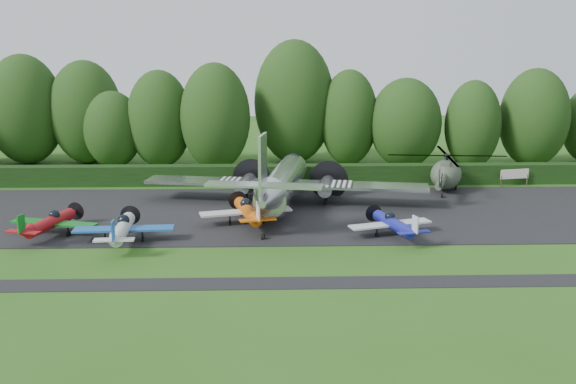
{
  "coord_description": "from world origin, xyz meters",
  "views": [
    {
      "loc": [
        2.52,
        -42.29,
        14.38
      ],
      "look_at": [
        3.9,
        7.25,
        2.5
      ],
      "focal_mm": 40.0,
      "sensor_mm": 36.0,
      "label": 1
    }
  ],
  "objects_px": {
    "transport_plane": "(283,183)",
    "light_plane_white": "(123,228)",
    "light_plane_red": "(50,222)",
    "light_plane_orange": "(248,211)",
    "light_plane_blue": "(393,224)",
    "sign_board": "(515,175)",
    "helicopter": "(446,172)"
  },
  "relations": [
    {
      "from": "transport_plane",
      "to": "helicopter",
      "type": "distance_m",
      "value": 16.87
    },
    {
      "from": "light_plane_white",
      "to": "sign_board",
      "type": "height_order",
      "value": "light_plane_white"
    },
    {
      "from": "sign_board",
      "to": "helicopter",
      "type": "bearing_deg",
      "value": -153.92
    },
    {
      "from": "light_plane_red",
      "to": "light_plane_white",
      "type": "distance_m",
      "value": 6.1
    },
    {
      "from": "light_plane_blue",
      "to": "transport_plane",
      "type": "bearing_deg",
      "value": 150.3
    },
    {
      "from": "light_plane_red",
      "to": "light_plane_blue",
      "type": "bearing_deg",
      "value": -17.34
    },
    {
      "from": "helicopter",
      "to": "sign_board",
      "type": "bearing_deg",
      "value": -5.22
    },
    {
      "from": "transport_plane",
      "to": "light_plane_white",
      "type": "bearing_deg",
      "value": -149.99
    },
    {
      "from": "transport_plane",
      "to": "light_plane_white",
      "type": "xyz_separation_m",
      "value": [
        -11.68,
        -9.73,
        -1.1
      ]
    },
    {
      "from": "light_plane_red",
      "to": "light_plane_orange",
      "type": "height_order",
      "value": "light_plane_orange"
    },
    {
      "from": "light_plane_red",
      "to": "light_plane_orange",
      "type": "xyz_separation_m",
      "value": [
        14.57,
        2.52,
        0.09
      ]
    },
    {
      "from": "light_plane_white",
      "to": "light_plane_orange",
      "type": "distance_m",
      "value": 9.86
    },
    {
      "from": "light_plane_white",
      "to": "sign_board",
      "type": "distance_m",
      "value": 39.12
    },
    {
      "from": "transport_plane",
      "to": "light_plane_red",
      "type": "relative_size",
      "value": 3.55
    },
    {
      "from": "light_plane_orange",
      "to": "sign_board",
      "type": "relative_size",
      "value": 2.51
    },
    {
      "from": "transport_plane",
      "to": "light_plane_blue",
      "type": "distance_m",
      "value": 11.85
    },
    {
      "from": "light_plane_orange",
      "to": "helicopter",
      "type": "xyz_separation_m",
      "value": [
        18.73,
        11.06,
        0.77
      ]
    },
    {
      "from": "sign_board",
      "to": "light_plane_white",
      "type": "bearing_deg",
      "value": -142.49
    },
    {
      "from": "light_plane_blue",
      "to": "sign_board",
      "type": "height_order",
      "value": "light_plane_blue"
    },
    {
      "from": "light_plane_red",
      "to": "light_plane_orange",
      "type": "bearing_deg",
      "value": -5.64
    },
    {
      "from": "light_plane_white",
      "to": "light_plane_orange",
      "type": "relative_size",
      "value": 0.98
    },
    {
      "from": "light_plane_red",
      "to": "light_plane_blue",
      "type": "xyz_separation_m",
      "value": [
        25.48,
        -0.83,
        -0.05
      ]
    },
    {
      "from": "transport_plane",
      "to": "light_plane_red",
      "type": "xyz_separation_m",
      "value": [
        -17.46,
        -7.8,
        -1.17
      ]
    },
    {
      "from": "transport_plane",
      "to": "light_plane_orange",
      "type": "relative_size",
      "value": 3.27
    },
    {
      "from": "light_plane_blue",
      "to": "helicopter",
      "type": "xyz_separation_m",
      "value": [
        7.82,
        14.42,
        0.91
      ]
    },
    {
      "from": "light_plane_orange",
      "to": "light_plane_red",
      "type": "bearing_deg",
      "value": -155.53
    },
    {
      "from": "light_plane_blue",
      "to": "light_plane_orange",
      "type": "bearing_deg",
      "value": -179.68
    },
    {
      "from": "light_plane_orange",
      "to": "sign_board",
      "type": "height_order",
      "value": "light_plane_orange"
    },
    {
      "from": "light_plane_white",
      "to": "light_plane_blue",
      "type": "distance_m",
      "value": 19.73
    },
    {
      "from": "light_plane_blue",
      "to": "light_plane_white",
      "type": "bearing_deg",
      "value": -159.38
    },
    {
      "from": "light_plane_white",
      "to": "sign_board",
      "type": "bearing_deg",
      "value": 29.97
    },
    {
      "from": "transport_plane",
      "to": "light_plane_blue",
      "type": "xyz_separation_m",
      "value": [
        8.02,
        -8.63,
        -1.22
      ]
    }
  ]
}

